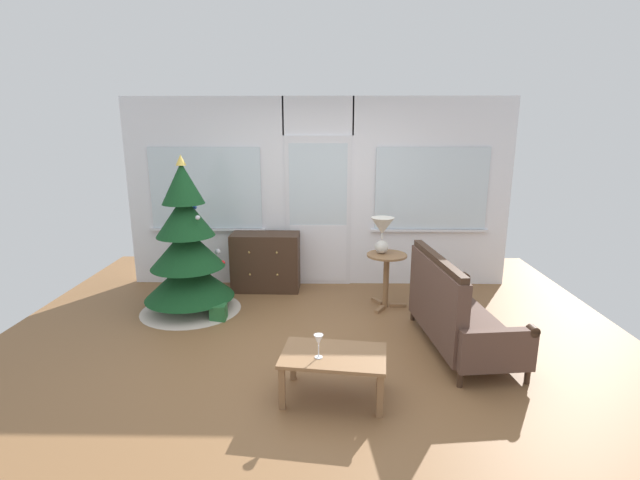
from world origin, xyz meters
name	(u,v)px	position (x,y,z in m)	size (l,w,h in m)	color
ground_plane	(314,351)	(0.00, 0.00, 0.00)	(6.76, 6.76, 0.00)	brown
back_wall_with_door	(318,193)	(0.00, 2.08, 1.28)	(5.20, 0.14, 2.55)	white
christmas_tree	(187,256)	(-1.52, 1.04, 0.68)	(1.19, 1.19, 1.86)	#4C331E
dresser_cabinet	(266,262)	(-0.70, 1.79, 0.39)	(0.91, 0.46, 0.78)	#3D281C
settee_sofa	(454,313)	(1.38, 0.10, 0.38)	(0.86, 1.59, 0.96)	#3D281C
side_table	(386,270)	(0.84, 1.18, 0.48)	(0.50, 0.48, 0.67)	#8E6642
table_lamp	(382,230)	(0.78, 1.22, 0.96)	(0.28, 0.28, 0.44)	silver
coffee_table	(334,360)	(0.18, -0.78, 0.33)	(0.90, 0.62, 0.38)	#8E6642
wine_glass	(319,341)	(0.06, -0.84, 0.52)	(0.08, 0.08, 0.20)	silver
gift_box	(219,312)	(-1.12, 0.75, 0.09)	(0.18, 0.16, 0.18)	#266633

